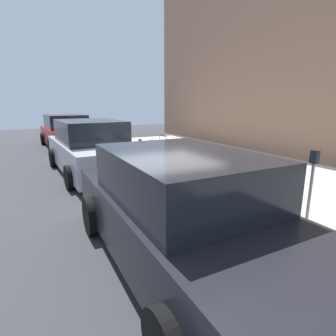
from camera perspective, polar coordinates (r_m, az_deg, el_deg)
The scene contains 17 objects.
ground_plane at distance 7.41m, azimuth -0.54°, elevation -3.22°, with size 40.00×40.00×0.00m, color #333335.
sidewalk_curb at distance 8.78m, azimuth 14.15°, elevation -0.50°, with size 18.00×5.00×0.14m, color #ADA89E.
suitcase_black_0 at distance 5.42m, azimuth 18.51°, elevation -4.74°, with size 0.46×0.26×0.94m.
suitcase_teal_1 at distance 5.88m, azimuth 15.12°, elevation -3.83°, with size 0.50×0.24×0.89m.
suitcase_silver_2 at distance 6.33m, azimuth 12.08°, elevation -2.37°, with size 0.49×0.26×0.82m.
suitcase_red_3 at distance 6.66m, azimuth 8.66°, elevation -1.32°, with size 0.39×0.24×0.67m.
suitcase_maroon_4 at distance 7.04m, azimuth 6.11°, elevation -0.67°, with size 0.44×0.22×0.62m.
suitcase_olive_5 at distance 7.47m, azimuth 3.97°, elevation 0.12°, with size 0.44×0.22×0.84m.
suitcase_navy_6 at distance 7.88m, azimuth 2.13°, elevation 0.97°, with size 0.39×0.27×0.79m.
suitcase_black_7 at distance 8.32m, azimuth 0.43°, elevation 1.86°, with size 0.50×0.24×0.92m.
suitcase_teal_8 at distance 8.82m, azimuth -1.10°, elevation 2.82°, with size 0.48×0.22×1.01m.
fire_hydrant at distance 9.57m, azimuth -3.41°, elevation 4.02°, with size 0.39×0.21×0.80m.
bollard_post at distance 10.23m, azimuth -5.96°, elevation 4.24°, with size 0.14×0.14×0.71m, color brown.
parking_meter at distance 5.04m, azimuth 28.50°, elevation -1.61°, with size 0.12×0.09×1.27m.
parked_car_charcoal_0 at distance 3.61m, azimuth 2.69°, elevation -9.47°, with size 4.49×2.02×1.56m.
parked_car_silver_1 at distance 8.74m, azimuth -16.16°, elevation 4.03°, with size 4.86×2.31×1.65m.
parked_car_red_2 at distance 14.52m, azimuth -20.95°, elevation 7.23°, with size 4.83×2.34×1.62m.
Camera 1 is at (-6.32, 3.22, 2.14)m, focal length 28.43 mm.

